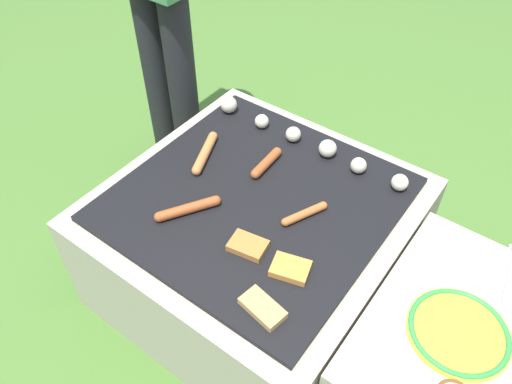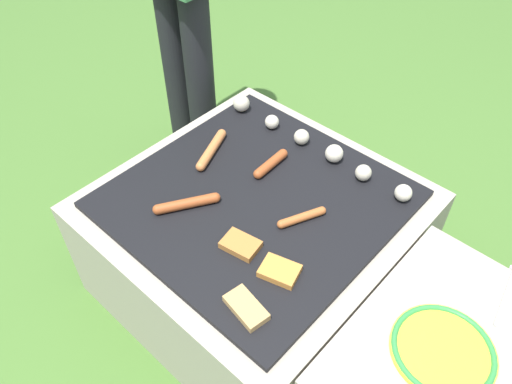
{
  "view_description": "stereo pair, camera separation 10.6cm",
  "coord_description": "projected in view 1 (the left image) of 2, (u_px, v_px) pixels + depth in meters",
  "views": [
    {
      "loc": [
        0.61,
        -0.83,
        1.49
      ],
      "look_at": [
        0.0,
        0.0,
        0.45
      ],
      "focal_mm": 35.0,
      "sensor_mm": 36.0,
      "label": 1
    },
    {
      "loc": [
        0.7,
        -0.76,
        1.49
      ],
      "look_at": [
        0.0,
        0.0,
        0.45
      ],
      "focal_mm": 35.0,
      "sensor_mm": 36.0,
      "label": 2
    }
  ],
  "objects": [
    {
      "name": "sausage_front_center",
      "position": [
        266.0,
        163.0,
        1.56
      ],
      "size": [
        0.04,
        0.15,
        0.03
      ],
      "color": "#A34C23",
      "rests_on": "grill"
    },
    {
      "name": "sausage_back_left",
      "position": [
        305.0,
        214.0,
        1.41
      ],
      "size": [
        0.08,
        0.14,
        0.02
      ],
      "color": "#B7602D",
      "rests_on": "grill"
    },
    {
      "name": "sausage_front_left",
      "position": [
        188.0,
        209.0,
        1.42
      ],
      "size": [
        0.12,
        0.17,
        0.03
      ],
      "color": "#A34C23",
      "rests_on": "grill"
    },
    {
      "name": "bread_slice_center",
      "position": [
        290.0,
        268.0,
        1.28
      ],
      "size": [
        0.11,
        0.1,
        0.02
      ],
      "color": "#D18438",
      "rests_on": "grill"
    },
    {
      "name": "side_ledge",
      "position": [
        438.0,
        368.0,
        1.33
      ],
      "size": [
        0.41,
        0.61,
        0.43
      ],
      "color": "#A89E8C",
      "rests_on": "ground_plane"
    },
    {
      "name": "sausage_mid_right",
      "position": [
        205.0,
        153.0,
        1.6
      ],
      "size": [
        0.1,
        0.19,
        0.03
      ],
      "color": "#C6753D",
      "rests_on": "grill"
    },
    {
      "name": "grill",
      "position": [
        256.0,
        244.0,
        1.63
      ],
      "size": [
        0.86,
        0.86,
        0.43
      ],
      "color": "#A89E8C",
      "rests_on": "ground_plane"
    },
    {
      "name": "fork_utensil",
      "position": [
        509.0,
        270.0,
        1.28
      ],
      "size": [
        0.05,
        0.2,
        0.01
      ],
      "color": "silver",
      "rests_on": "side_ledge"
    },
    {
      "name": "bread_slice_left",
      "position": [
        263.0,
        308.0,
        1.2
      ],
      "size": [
        0.12,
        0.08,
        0.02
      ],
      "color": "tan",
      "rests_on": "grill"
    },
    {
      "name": "plate_colorful",
      "position": [
        459.0,
        332.0,
        1.15
      ],
      "size": [
        0.24,
        0.24,
        0.02
      ],
      "color": "yellow",
      "rests_on": "side_ledge"
    },
    {
      "name": "ground_plane",
      "position": [
        256.0,
        282.0,
        1.78
      ],
      "size": [
        14.0,
        14.0,
        0.0
      ],
      "primitive_type": "plane",
      "color": "#47702D"
    },
    {
      "name": "bread_slice_right",
      "position": [
        248.0,
        246.0,
        1.33
      ],
      "size": [
        0.11,
        0.09,
        0.02
      ],
      "color": "#B27033",
      "rests_on": "grill"
    },
    {
      "name": "mushroom_row",
      "position": [
        304.0,
        139.0,
        1.63
      ],
      "size": [
        0.71,
        0.06,
        0.06
      ],
      "color": "beige",
      "rests_on": "grill"
    }
  ]
}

